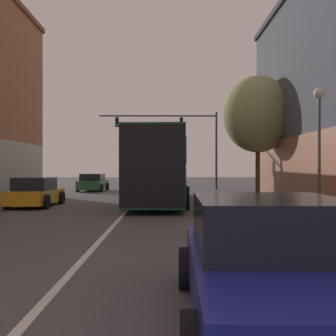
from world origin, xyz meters
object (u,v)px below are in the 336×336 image
Objects in this scene: bus at (161,165)px; traffic_signal_gantry at (180,133)px; street_lamp at (319,133)px; street_tree_near at (258,114)px; parked_car_left_mid at (36,193)px; hatchback_foreground at (273,263)px; parked_car_left_near at (93,183)px.

traffic_signal_gantry is at bearing -4.87° from bus.
street_lamp is at bearing -140.91° from bus.
parked_car_left_mid is at bearing -165.90° from street_tree_near.
traffic_signal_gantry reaches higher than parked_car_left_mid.
street_tree_near reaches higher than traffic_signal_gantry.
hatchback_foreground is at bearing -114.53° from street_lamp.
traffic_signal_gantry is (7.19, 14.35, 4.10)m from parked_car_left_mid.
hatchback_foreground is 1.07× the size of parked_car_left_mid.
traffic_signal_gantry is (6.87, 1.79, 4.09)m from parked_car_left_near.
parked_car_left_near is at bearing 136.98° from street_tree_near.
traffic_signal_gantry reaches higher than parked_car_left_near.
street_tree_near reaches higher than parked_car_left_near.
parked_car_left_near is 14.96m from street_tree_near.
street_tree_near is at bearing -72.47° from traffic_signal_gantry.
parked_car_left_mid is at bearing 114.23° from bus.
street_tree_near is (-0.27, 7.64, 1.70)m from street_lamp.
street_tree_near is (3.70, 16.33, 3.97)m from hatchback_foreground.
bus is at bearing -175.37° from street_tree_near.
parked_car_left_mid is (-5.70, -2.31, -1.30)m from bus.
traffic_signal_gantry reaches higher than hatchback_foreground.
bus is at bearing 126.91° from street_lamp.
parked_car_left_mid is 0.58× the size of street_tree_near.
parked_car_left_mid is at bearing -116.61° from traffic_signal_gantry.
parked_car_left_mid is 16.57m from traffic_signal_gantry.
parked_car_left_near is (-5.38, 10.25, -1.30)m from bus.
parked_car_left_mid is 12.38m from street_lamp.
traffic_signal_gantry is 1.46× the size of street_tree_near.
parked_car_left_near is at bearing -165.40° from traffic_signal_gantry.
street_tree_near is at bearing -131.91° from parked_car_left_near.
bus is 3.16× the size of parked_car_left_mid.
bus is 2.75× the size of street_lamp.
hatchback_foreground is 0.62× the size of street_tree_near.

